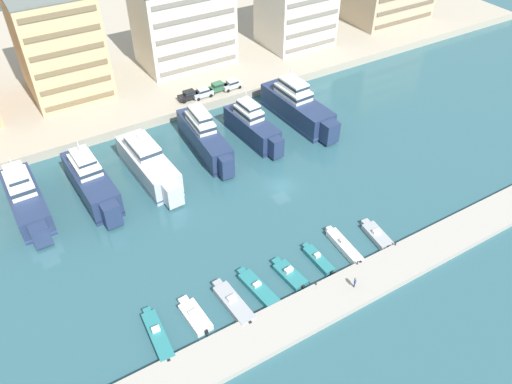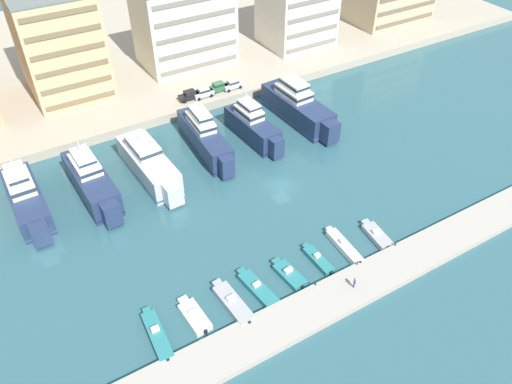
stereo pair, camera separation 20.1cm
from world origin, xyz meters
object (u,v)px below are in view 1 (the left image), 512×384
Objects in this scene: yacht_navy_far_left at (26,199)px; yacht_navy_left at (91,182)px; motorboat_grey_right at (376,235)px; yacht_navy_center_right at (298,107)px; car_green_mid_left at (217,87)px; motorboat_teal_center_right at (318,259)px; yacht_navy_center_left at (205,137)px; motorboat_white_left at (195,316)px; motorboat_teal_center at (289,274)px; motorboat_teal_center_left at (258,289)px; yacht_silver_mid_left at (149,164)px; yacht_navy_center at (252,126)px; motorboat_white_mid_right at (344,246)px; motorboat_grey_mid_left at (233,303)px; pedestrian_near_edge at (355,282)px; motorboat_teal_far_left at (158,335)px; car_silver_left at (203,93)px; car_black_far_left at (189,95)px; car_silver_center_left at (232,84)px.

yacht_navy_far_left is 9.53m from yacht_navy_left.
yacht_navy_center_right is at bearing 75.97° from motorboat_grey_right.
yacht_navy_far_left reaches higher than car_green_mid_left.
motorboat_teal_center_right is 1.50× the size of car_green_mid_left.
yacht_navy_left is 0.95× the size of yacht_navy_center_left.
yacht_navy_center_left is 3.03× the size of motorboat_white_left.
motorboat_grey_right is 1.48× the size of car_green_mid_left.
motorboat_teal_center is at bearing -95.89° from yacht_navy_center_left.
motorboat_white_left is 8.74m from motorboat_teal_center_left.
yacht_navy_center reaches higher than yacht_silver_mid_left.
motorboat_white_mid_right is at bearing 1.22° from motorboat_teal_center_left.
yacht_navy_left is at bearing 105.97° from motorboat_grey_mid_left.
motorboat_white_left is at bearing 160.80° from pedestrian_near_edge.
yacht_navy_center_right reaches higher than yacht_silver_mid_left.
yacht_navy_left reaches higher than motorboat_teal_center_right.
motorboat_grey_right is (19.32, -0.32, 0.01)m from motorboat_teal_center_left.
car_green_mid_left reaches higher than motorboat_teal_far_left.
yacht_navy_center_left is 4.55× the size of car_silver_left.
motorboat_white_left is at bearing -82.93° from yacht_navy_left.
pedestrian_near_edge is at bearing -118.80° from motorboat_white_mid_right.
motorboat_teal_far_left is (-10.58, -28.76, -1.97)m from yacht_silver_mid_left.
yacht_navy_center reaches higher than car_green_mid_left.
yacht_navy_left is 2.91× the size of motorboat_teal_center.
car_black_far_left reaches higher than motorboat_grey_mid_left.
motorboat_teal_center is at bearing -1.73° from motorboat_white_left.
motorboat_white_mid_right is at bearing 1.26° from motorboat_teal_center_right.
motorboat_teal_center_right is at bearing -103.69° from yacht_navy_center.
motorboat_teal_center_right is 0.81× the size of motorboat_white_mid_right.
yacht_silver_mid_left is 0.99× the size of yacht_navy_center_left.
car_silver_left is at bearing -179.80° from car_silver_center_left.
motorboat_teal_far_left is 18.31m from motorboat_teal_center.
car_silver_left reaches higher than motorboat_white_left.
motorboat_white_mid_right is (35.64, -30.09, -2.01)m from yacht_navy_far_left.
yacht_navy_center_right is at bearing 4.00° from yacht_silver_mid_left.
yacht_navy_center_left is 34.88m from motorboat_white_left.
yacht_navy_left is at bearing -145.60° from car_black_far_left.
motorboat_grey_right is at bearing -85.11° from yacht_navy_center.
yacht_navy_center_right is at bearing 45.35° from motorboat_grey_mid_left.
yacht_navy_left is at bearing -8.13° from yacht_navy_far_left.
car_silver_left is at bearing -10.83° from car_black_far_left.
car_black_far_left is at bearing 108.00° from yacht_navy_center.
yacht_navy_center_left reaches higher than motorboat_teal_center_right.
motorboat_grey_mid_left is at bearing -91.64° from yacht_silver_mid_left.
car_silver_center_left reaches higher than motorboat_grey_mid_left.
motorboat_white_mid_right is 1.85× the size of car_silver_center_left.
car_silver_center_left is at bearing 47.01° from yacht_navy_center_left.
yacht_navy_center_right is 35.63m from motorboat_teal_center_right.
yacht_navy_left is 36.76m from car_silver_center_left.
car_black_far_left is (20.40, 44.99, 2.28)m from motorboat_white_left.
yacht_silver_mid_left is at bearing 120.62° from motorboat_white_mid_right.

